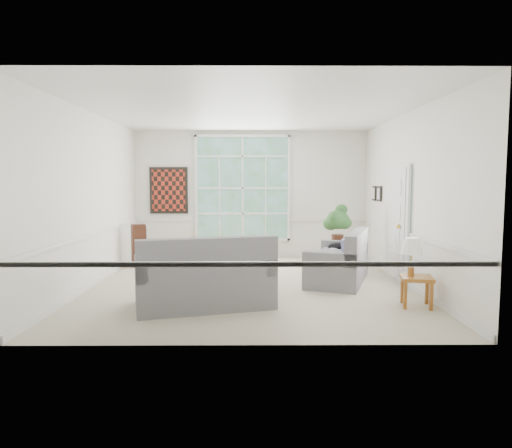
{
  "coord_description": "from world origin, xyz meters",
  "views": [
    {
      "loc": [
        0.04,
        -7.88,
        1.79
      ],
      "look_at": [
        0.1,
        0.2,
        1.05
      ],
      "focal_mm": 32.0,
      "sensor_mm": 36.0,
      "label": 1
    }
  ],
  "objects": [
    {
      "name": "loveseat_right",
      "position": [
        1.57,
        0.2,
        0.47
      ],
      "size": [
        1.42,
        1.92,
        0.93
      ],
      "primitive_type": "cube",
      "rotation": [
        0.0,
        0.0,
        -0.35
      ],
      "color": "slate",
      "rests_on": "floor"
    },
    {
      "name": "wall_right",
      "position": [
        2.75,
        0.0,
        1.5
      ],
      "size": [
        0.02,
        6.0,
        3.0
      ],
      "primitive_type": "cube",
      "color": "white",
      "rests_on": "ground"
    },
    {
      "name": "door_sidelight",
      "position": [
        2.71,
        -0.03,
        1.15
      ],
      "size": [
        0.08,
        0.26,
        1.9
      ],
      "primitive_type": "cube",
      "color": "white",
      "rests_on": "wall_right"
    },
    {
      "name": "wall_art",
      "position": [
        -1.95,
        2.95,
        1.6
      ],
      "size": [
        0.9,
        0.06,
        1.1
      ],
      "primitive_type": "cube",
      "color": "#5B1C12",
      "rests_on": "wall_back"
    },
    {
      "name": "ceiling",
      "position": [
        0.0,
        0.0,
        3.0
      ],
      "size": [
        5.5,
        6.0,
        0.02
      ],
      "primitive_type": "cube",
      "color": "white",
      "rests_on": "ground"
    },
    {
      "name": "table_lamp",
      "position": [
        2.33,
        -1.39,
        0.72
      ],
      "size": [
        0.42,
        0.42,
        0.55
      ],
      "primitive_type": null,
      "rotation": [
        0.0,
        0.0,
        -0.42
      ],
      "color": "white",
      "rests_on": "side_table"
    },
    {
      "name": "houseplant",
      "position": [
        1.83,
        1.63,
        0.91
      ],
      "size": [
        0.7,
        0.7,
        0.87
      ],
      "primitive_type": null,
      "rotation": [
        0.0,
        0.0,
        -0.55
      ],
      "color": "#2B5827",
      "rests_on": "end_table"
    },
    {
      "name": "pet_bed",
      "position": [
        -1.52,
        2.39,
        0.07
      ],
      "size": [
        0.57,
        0.57,
        0.14
      ],
      "primitive_type": "cylinder",
      "rotation": [
        0.0,
        0.0,
        -0.21
      ],
      "color": "gray",
      "rests_on": "floor"
    },
    {
      "name": "wall_frame_far",
      "position": [
        2.71,
        2.15,
        1.55
      ],
      "size": [
        0.04,
        0.26,
        0.32
      ],
      "primitive_type": "cube",
      "color": "black",
      "rests_on": "wall_right"
    },
    {
      "name": "side_table",
      "position": [
        2.4,
        -1.45,
        0.22
      ],
      "size": [
        0.51,
        0.51,
        0.44
      ],
      "primitive_type": "cube",
      "rotation": [
        0.0,
        0.0,
        -0.2
      ],
      "color": "#95571D",
      "rests_on": "floor"
    },
    {
      "name": "loveseat_front",
      "position": [
        -0.66,
        -1.38,
        0.52
      ],
      "size": [
        2.12,
        1.47,
        1.04
      ],
      "primitive_type": "cube",
      "rotation": [
        0.0,
        0.0,
        0.27
      ],
      "color": "slate",
      "rests_on": "floor"
    },
    {
      "name": "wall_back",
      "position": [
        0.0,
        3.0,
        1.5
      ],
      "size": [
        5.5,
        0.02,
        3.0
      ],
      "primitive_type": "cube",
      "color": "white",
      "rests_on": "ground"
    },
    {
      "name": "wall_front",
      "position": [
        0.0,
        -3.0,
        1.5
      ],
      "size": [
        5.5,
        0.02,
        3.0
      ],
      "primitive_type": "cube",
      "color": "white",
      "rests_on": "ground"
    },
    {
      "name": "wall_frame_near",
      "position": [
        2.71,
        1.75,
        1.55
      ],
      "size": [
        0.04,
        0.26,
        0.32
      ],
      "primitive_type": "cube",
      "color": "black",
      "rests_on": "wall_right"
    },
    {
      "name": "floor",
      "position": [
        0.0,
        0.0,
        -0.01
      ],
      "size": [
        5.5,
        6.0,
        0.01
      ],
      "primitive_type": "cube",
      "color": "#BBAF99",
      "rests_on": "ground"
    },
    {
      "name": "end_table",
      "position": [
        1.79,
        1.7,
        0.24
      ],
      "size": [
        0.61,
        0.61,
        0.48
      ],
      "primitive_type": "cube",
      "rotation": [
        0.0,
        0.0,
        -0.35
      ],
      "color": "#95571D",
      "rests_on": "floor"
    },
    {
      "name": "floor_speaker",
      "position": [
        -2.39,
        1.75,
        0.45
      ],
      "size": [
        0.35,
        0.32,
        0.9
      ],
      "primitive_type": "cube",
      "rotation": [
        0.0,
        0.0,
        0.43
      ],
      "color": "#3B1C11",
      "rests_on": "floor"
    },
    {
      "name": "cat",
      "position": [
        1.68,
        0.81,
        0.56
      ],
      "size": [
        0.39,
        0.29,
        0.18
      ],
      "primitive_type": "ellipsoid",
      "rotation": [
        0.0,
        0.0,
        -0.06
      ],
      "color": "black",
      "rests_on": "loveseat_right"
    },
    {
      "name": "entry_door",
      "position": [
        2.71,
        0.6,
        1.05
      ],
      "size": [
        0.08,
        0.9,
        2.1
      ],
      "primitive_type": "cube",
      "color": "white",
      "rests_on": "floor"
    },
    {
      "name": "window_bench",
      "position": [
        -0.56,
        2.65,
        0.2
      ],
      "size": [
        1.78,
        0.71,
        0.41
      ],
      "primitive_type": "cube",
      "rotation": [
        0.0,
        0.0,
        -0.22
      ],
      "color": "#95571D",
      "rests_on": "floor"
    },
    {
      "name": "pewter_bowl",
      "position": [
        -0.41,
        0.41,
        0.5
      ],
      "size": [
        0.38,
        0.38,
        0.08
      ],
      "primitive_type": "imported",
      "rotation": [
        0.0,
        0.0,
        0.19
      ],
      "color": "#A1A1A7",
      "rests_on": "coffee_table"
    },
    {
      "name": "wall_left",
      "position": [
        -2.75,
        0.0,
        1.5
      ],
      "size": [
        0.02,
        6.0,
        3.0
      ],
      "primitive_type": "cube",
      "color": "white",
      "rests_on": "ground"
    },
    {
      "name": "window_back",
      "position": [
        -0.2,
        2.96,
        1.65
      ],
      "size": [
        2.3,
        0.08,
        2.4
      ],
      "primitive_type": "cube",
      "color": "white",
      "rests_on": "wall_back"
    },
    {
      "name": "coffee_table",
      "position": [
        -0.44,
        0.46,
        0.23
      ],
      "size": [
        1.27,
        0.75,
        0.46
      ],
      "primitive_type": "cube",
      "rotation": [
        0.0,
        0.0,
        0.07
      ],
      "color": "#95571D",
      "rests_on": "floor"
    }
  ]
}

